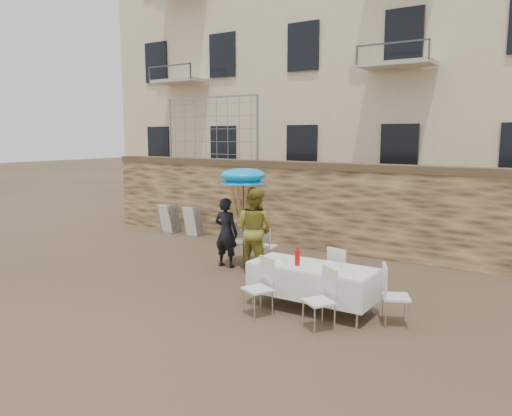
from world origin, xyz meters
The scene contains 18 objects.
ground centered at (0.00, 0.00, 0.00)m, with size 80.00×80.00×0.00m, color brown.
stone_wall centered at (0.00, 5.00, 1.10)m, with size 13.00×0.50×2.20m, color olive.
apartment_building centered at (0.00, 12.00, 7.50)m, with size 20.00×8.00×15.00m, color beige.
chain_link_fence centered at (-3.00, 5.00, 3.10)m, with size 3.20×0.06×1.80m, color gray, non-canonical shape.
man_suit centered at (-0.41, 2.22, 0.78)m, with size 0.57×0.37×1.56m, color black.
woman_dress centered at (0.34, 2.22, 0.92)m, with size 0.89×0.70×1.84m, color gold.
umbrella centered at (-0.01, 2.32, 2.00)m, with size 1.03×1.03×2.12m.
couple_chair_left centered at (-0.41, 2.77, 0.48)m, with size 0.48×0.48×0.96m, color white, non-canonical shape.
couple_chair_right centered at (0.29, 2.77, 0.48)m, with size 0.48×0.48×0.96m, color white, non-canonical shape.
banquet_table centered at (2.46, 0.78, 0.73)m, with size 2.10×0.85×0.78m.
soda_bottle centered at (2.26, 0.63, 0.91)m, with size 0.09×0.09×0.26m, color red.
table_chair_front_left centered at (1.86, 0.03, 0.48)m, with size 0.48×0.48×0.96m, color white, non-canonical shape.
table_chair_front_right centered at (2.96, 0.03, 0.48)m, with size 0.48×0.48×0.96m, color white, non-canonical shape.
table_chair_back centered at (2.66, 1.58, 0.48)m, with size 0.48×0.48×0.96m, color white, non-canonical shape.
table_chair_side centered at (3.86, 0.88, 0.48)m, with size 0.48×0.48×0.96m, color white, non-canonical shape.
chair_stack_left centered at (-4.15, 4.59, 0.46)m, with size 0.46×0.55×0.92m, color white, non-canonical shape.
chair_stack_right centered at (-3.25, 4.59, 0.46)m, with size 0.46×0.47×0.92m, color white, non-canonical shape.
wood_planks centered at (-1.65, 4.66, 1.00)m, with size 0.70×0.20×2.00m, color #A37749, non-canonical shape.
Camera 1 is at (6.13, -6.51, 2.93)m, focal length 35.00 mm.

